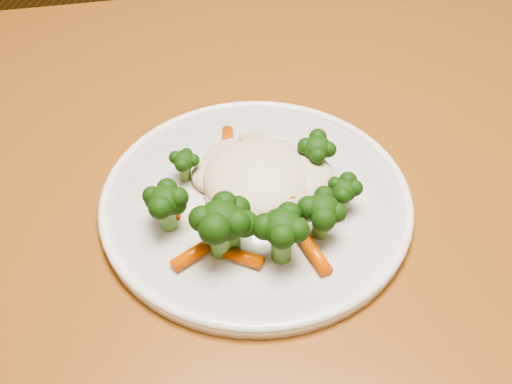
# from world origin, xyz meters

# --- Properties ---
(dining_table) EXTENTS (1.33, 1.14, 0.75)m
(dining_table) POSITION_xyz_m (-0.03, -0.23, 0.64)
(dining_table) COLOR #935521
(dining_table) RESTS_ON ground
(plate) EXTENTS (0.30, 0.30, 0.01)m
(plate) POSITION_xyz_m (-0.04, -0.29, 0.76)
(plate) COLOR white
(plate) RESTS_ON dining_table
(meal) EXTENTS (0.19, 0.19, 0.05)m
(meal) POSITION_xyz_m (-0.04, -0.31, 0.78)
(meal) COLOR beige
(meal) RESTS_ON plate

